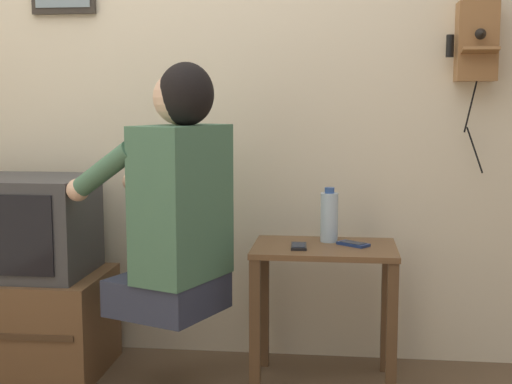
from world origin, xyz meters
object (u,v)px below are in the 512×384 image
person (176,199)px  cell_phone_spare (353,244)px  television (17,225)px  cell_phone_held (299,246)px  wall_phone_antique (476,39)px  water_bottle (329,216)px

person → cell_phone_spare: size_ratio=7.05×
television → cell_phone_held: size_ratio=4.70×
television → cell_phone_spare: bearing=0.5°
television → cell_phone_spare: television is taller
cell_phone_spare → television: bearing=128.3°
television → wall_phone_antique: (1.87, 0.25, 0.76)m
cell_phone_held → cell_phone_spare: bearing=14.7°
person → television: (-0.71, 0.17, -0.15)m
wall_phone_antique → cell_phone_spare: size_ratio=5.52×
television → cell_phone_spare: (1.38, 0.01, -0.05)m
wall_phone_antique → water_bottle: 0.93m
television → wall_phone_antique: size_ratio=0.80×
cell_phone_spare → water_bottle: water_bottle is taller
person → cell_phone_spare: bearing=-52.1°
person → cell_phone_held: 0.51m
cell_phone_held → water_bottle: (0.11, 0.13, 0.10)m
cell_phone_held → cell_phone_spare: 0.22m
television → water_bottle: size_ratio=2.71×
television → water_bottle: (1.29, 0.08, 0.05)m
cell_phone_held → water_bottle: bearing=46.6°
cell_phone_held → television: bearing=174.4°
cell_phone_held → cell_phone_spare: same height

